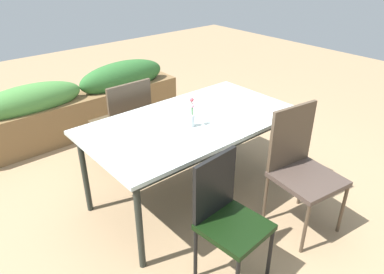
% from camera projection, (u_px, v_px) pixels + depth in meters
% --- Properties ---
extents(ground_plane, '(12.00, 12.00, 0.00)m').
position_uv_depth(ground_plane, '(191.00, 201.00, 3.37)').
color(ground_plane, '#9E7F5B').
extents(dining_table, '(1.85, 1.01, 0.79)m').
position_uv_depth(dining_table, '(192.00, 125.00, 3.11)').
color(dining_table, silver).
rests_on(dining_table, ground).
extents(chair_near_left, '(0.43, 0.43, 0.93)m').
position_uv_depth(chair_near_left, '(226.00, 214.00, 2.39)').
color(chair_near_left, black).
rests_on(chair_near_left, ground).
extents(chair_far_side, '(0.49, 0.49, 0.97)m').
position_uv_depth(chair_far_side, '(124.00, 120.00, 3.65)').
color(chair_far_side, '#483924').
rests_on(chair_far_side, ground).
extents(chair_near_right, '(0.53, 0.53, 1.02)m').
position_uv_depth(chair_near_right, '(301.00, 164.00, 2.87)').
color(chair_near_right, '#463931').
rests_on(chair_near_right, ground).
extents(flower_vase, '(0.05, 0.06, 0.25)m').
position_uv_depth(flower_vase, '(192.00, 116.00, 2.93)').
color(flower_vase, silver).
rests_on(flower_vase, dining_table).
extents(planter_box, '(2.63, 0.38, 0.81)m').
position_uv_depth(planter_box, '(83.00, 104.00, 4.44)').
color(planter_box, brown).
rests_on(planter_box, ground).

